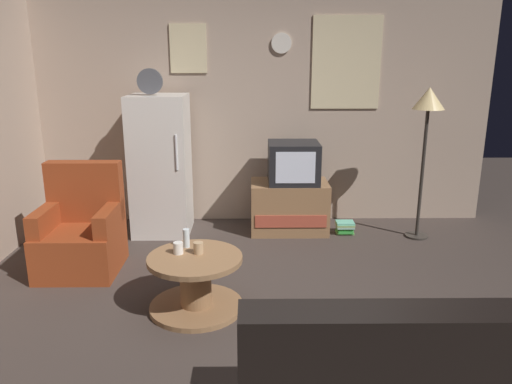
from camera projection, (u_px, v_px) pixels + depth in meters
name	position (u px, v px, depth m)	size (l,w,h in m)	color
ground_plane	(266.00, 323.00, 3.62)	(12.00, 12.00, 0.00)	#3D332D
wall_with_art	(261.00, 101.00, 5.61)	(5.20, 0.12, 2.78)	tan
fridge	(161.00, 165.00, 5.32)	(0.60, 0.62, 1.77)	silver
tv_stand	(289.00, 207.00, 5.47)	(0.84, 0.53, 0.56)	#8E6642
crt_tv	(293.00, 163.00, 5.33)	(0.54, 0.51, 0.44)	black
standing_lamp	(428.00, 110.00, 4.98)	(0.32, 0.32, 1.59)	#332D28
coffee_table	(196.00, 283.00, 3.77)	(0.72, 0.72, 0.44)	#8E6642
wine_glass	(186.00, 238.00, 3.87)	(0.05, 0.05, 0.15)	silver
mug_ceramic_white	(178.00, 248.00, 3.75)	(0.08, 0.08, 0.09)	silver
mug_ceramic_tan	(198.00, 248.00, 3.76)	(0.08, 0.08, 0.09)	tan
armchair	(81.00, 234.00, 4.47)	(0.68, 0.68, 0.96)	maroon
book_stack	(345.00, 227.00, 5.43)	(0.19, 0.17, 0.14)	#6AA351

